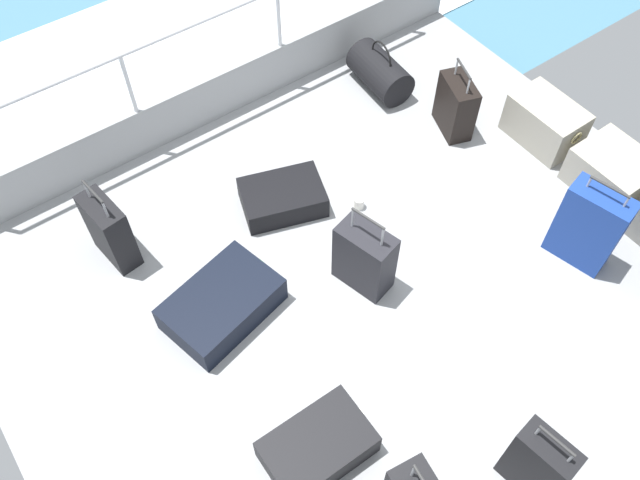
# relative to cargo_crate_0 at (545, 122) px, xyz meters

# --- Properties ---
(ground_plane) EXTENTS (4.40, 5.20, 0.06)m
(ground_plane) POSITION_rel_cargo_crate_0_xyz_m (0.30, -2.11, -0.22)
(ground_plane) COLOR #939699
(gunwale_port) EXTENTS (0.06, 5.20, 0.45)m
(gunwale_port) POSITION_rel_cargo_crate_0_xyz_m (-1.87, -2.11, 0.04)
(gunwale_port) COLOR #939699
(gunwale_port) RESTS_ON ground_plane
(railing_port) EXTENTS (0.04, 4.20, 1.02)m
(railing_port) POSITION_rel_cargo_crate_0_xyz_m (-1.87, -2.11, 0.59)
(railing_port) COLOR silver
(railing_port) RESTS_ON ground_plane
(sea_wake) EXTENTS (12.00, 12.00, 0.01)m
(sea_wake) POSITION_rel_cargo_crate_0_xyz_m (-3.30, -2.11, -0.53)
(sea_wake) COLOR teal
(sea_wake) RESTS_ON ground_plane
(cargo_crate_0) EXTENTS (0.65, 0.39, 0.38)m
(cargo_crate_0) POSITION_rel_cargo_crate_0_xyz_m (0.00, 0.00, 0.00)
(cargo_crate_0) COLOR #9E9989
(cargo_crate_0) RESTS_ON ground_plane
(cargo_crate_1) EXTENTS (0.62, 0.49, 0.34)m
(cargo_crate_1) POSITION_rel_cargo_crate_0_xyz_m (0.69, 0.04, -0.02)
(cargo_crate_1) COLOR #9E9989
(cargo_crate_1) RESTS_ON ground_plane
(suitcase_0) EXTENTS (0.45, 0.33, 0.66)m
(suitcase_0) POSITION_rel_cargo_crate_0_xyz_m (-0.54, -0.53, 0.07)
(suitcase_0) COLOR black
(suitcase_0) RESTS_ON ground_plane
(suitcase_1) EXTENTS (0.46, 0.32, 0.75)m
(suitcase_1) POSITION_rel_cargo_crate_0_xyz_m (0.24, -2.13, 0.09)
(suitcase_1) COLOR black
(suitcase_1) RESTS_ON ground_plane
(suitcase_2) EXTENTS (0.41, 0.23, 0.75)m
(suitcase_2) POSITION_rel_cargo_crate_0_xyz_m (-1.03, -3.49, 0.10)
(suitcase_2) COLOR black
(suitcase_2) RESTS_ON ground_plane
(suitcase_3) EXTENTS (0.37, 0.23, 0.70)m
(suitcase_3) POSITION_rel_cargo_crate_0_xyz_m (1.96, -2.22, 0.11)
(suitcase_3) COLOR black
(suitcase_3) RESTS_ON ground_plane
(suitcase_4) EXTENTS (0.44, 0.67, 0.22)m
(suitcase_4) POSITION_rel_cargo_crate_0_xyz_m (1.08, -3.15, -0.08)
(suitcase_4) COLOR black
(suitcase_4) RESTS_ON ground_plane
(suitcase_6) EXTENTS (0.62, 0.75, 0.21)m
(suitcase_6) POSITION_rel_cargo_crate_0_xyz_m (-0.69, -2.22, -0.09)
(suitcase_6) COLOR black
(suitcase_6) RESTS_ON ground_plane
(suitcase_7) EXTENTS (0.68, 0.89, 0.24)m
(suitcase_7) POSITION_rel_cargo_crate_0_xyz_m (-0.13, -3.11, -0.07)
(suitcase_7) COLOR black
(suitcase_7) RESTS_ON ground_plane
(suitcase_8) EXTENTS (0.49, 0.31, 0.80)m
(suitcase_8) POSITION_rel_cargo_crate_0_xyz_m (1.00, -0.69, 0.16)
(suitcase_8) COLOR navy
(suitcase_8) RESTS_ON ground_plane
(duffel_bag) EXTENTS (0.63, 0.38, 0.49)m
(duffel_bag) POSITION_rel_cargo_crate_0_xyz_m (-1.33, -0.72, -0.02)
(duffel_bag) COLOR black
(duffel_bag) RESTS_ON ground_plane
(paper_cup) EXTENTS (0.08, 0.08, 0.10)m
(paper_cup) POSITION_rel_cargo_crate_0_xyz_m (-0.32, -1.74, -0.14)
(paper_cup) COLOR white
(paper_cup) RESTS_ON ground_plane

